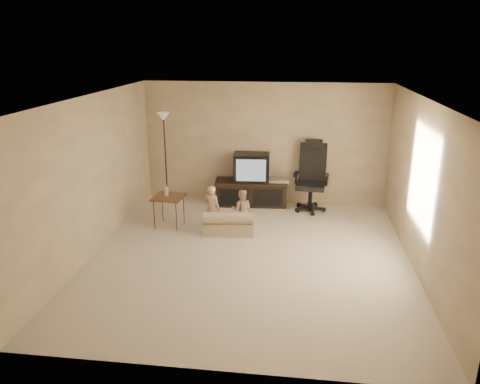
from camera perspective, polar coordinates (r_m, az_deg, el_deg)
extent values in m
plane|color=#C0B498|center=(7.54, 1.19, -7.83)|extent=(5.50, 5.50, 0.00)
plane|color=silver|center=(6.83, 1.33, 11.41)|extent=(5.50, 5.50, 0.00)
plane|color=#CBB28D|center=(9.74, 2.99, 5.91)|extent=(5.00, 0.00, 5.00)
plane|color=#CBB28D|center=(4.54, -2.47, -8.61)|extent=(5.00, 0.00, 5.00)
plane|color=#CBB28D|center=(7.74, -17.48, 1.92)|extent=(0.00, 5.50, 5.50)
plane|color=#CBB28D|center=(7.27, 21.25, 0.51)|extent=(0.00, 5.50, 5.50)
cube|color=black|center=(9.77, 1.38, -0.20)|extent=(1.48, 0.61, 0.47)
cube|color=black|center=(9.69, 1.39, 1.28)|extent=(1.52, 0.65, 0.04)
cube|color=black|center=(9.54, -0.74, -0.62)|extent=(0.60, 0.06, 0.35)
cube|color=black|center=(9.51, 3.37, -0.71)|extent=(0.60, 0.06, 0.35)
cube|color=black|center=(9.63, 1.41, 3.06)|extent=(0.76, 0.56, 0.57)
cube|color=white|center=(9.38, 1.35, 2.65)|extent=(0.59, 0.05, 0.44)
cube|color=#BCBDBF|center=(9.62, 4.77, 1.42)|extent=(0.43, 0.32, 0.06)
cylinder|color=black|center=(9.49, 8.55, -0.67)|extent=(0.08, 0.08, 0.45)
cube|color=black|center=(9.41, 8.62, 0.81)|extent=(0.62, 0.62, 0.10)
cube|color=black|center=(9.56, 8.89, 3.64)|extent=(0.56, 0.26, 0.79)
cube|color=black|center=(9.47, 9.00, 5.80)|extent=(0.35, 0.15, 0.18)
cube|color=black|center=(9.38, 6.85, 2.18)|extent=(0.11, 0.32, 0.04)
cube|color=black|center=(9.33, 10.52, 1.92)|extent=(0.11, 0.32, 0.04)
cube|color=brown|center=(8.61, -8.71, -0.61)|extent=(0.57, 0.57, 0.03)
cylinder|color=black|center=(8.59, -10.43, -2.75)|extent=(0.01, 0.01, 0.58)
cylinder|color=black|center=(8.45, -7.78, -2.98)|extent=(0.01, 0.01, 0.58)
cylinder|color=black|center=(8.96, -9.42, -1.82)|extent=(0.01, 0.01, 0.58)
cylinder|color=black|center=(8.82, -6.87, -2.03)|extent=(0.01, 0.01, 0.58)
cylinder|color=beige|center=(8.63, -8.97, 0.06)|extent=(0.07, 0.07, 0.15)
cone|color=beige|center=(8.60, -9.00, 0.70)|extent=(0.06, 0.06, 0.05)
cylinder|color=black|center=(10.24, -8.82, -0.85)|extent=(0.29, 0.29, 0.03)
cylinder|color=black|center=(9.99, -9.06, 3.96)|extent=(0.03, 0.03, 1.78)
cone|color=beige|center=(9.81, -9.32, 9.07)|extent=(0.25, 0.25, 0.17)
cube|color=tan|center=(8.39, -1.44, -4.18)|extent=(0.94, 0.58, 0.23)
cylinder|color=tan|center=(8.17, -1.49, -3.20)|extent=(0.89, 0.31, 0.21)
imported|color=tan|center=(8.38, -3.43, -2.00)|extent=(0.36, 0.31, 0.85)
imported|color=tan|center=(8.41, 0.21, -2.19)|extent=(0.37, 0.21, 0.76)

